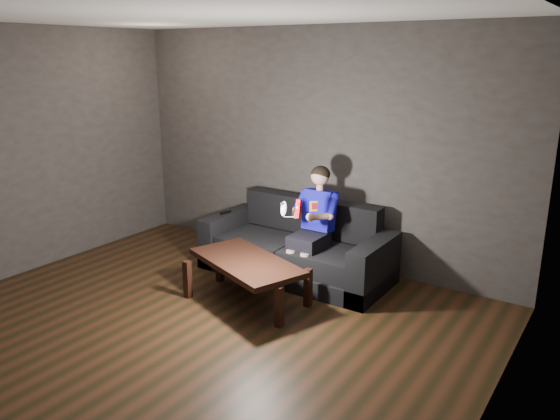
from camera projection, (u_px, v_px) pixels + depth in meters
The scene contains 10 objects.
floor at pixel (164, 345), 4.65m from camera, with size 5.00×5.00×0.00m, color black.
back_wall at pixel (315, 147), 6.27m from camera, with size 5.00×0.04×2.70m, color #36322F.
right_wall at pixel (481, 254), 2.94m from camera, with size 0.04×5.00×2.70m, color #36322F.
ceiling at pixel (142, 8), 3.91m from camera, with size 5.00×5.00×0.02m, color white.
sofa at pixel (297, 252), 6.08m from camera, with size 2.10×0.91×0.81m.
child at pixel (314, 217), 5.79m from camera, with size 0.49×0.60×1.20m.
wii_remote_red at pixel (298, 209), 5.31m from camera, with size 0.05×0.07×0.18m.
nunchuk_white at pixel (284, 209), 5.41m from camera, with size 0.08×0.11×0.16m.
wii_remote_black at pixel (226, 212), 6.43m from camera, with size 0.06×0.15×0.03m.
coffee_table at pixel (246, 265), 5.35m from camera, with size 1.37×1.00×0.45m.
Camera 1 is at (3.13, -2.90, 2.39)m, focal length 35.00 mm.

